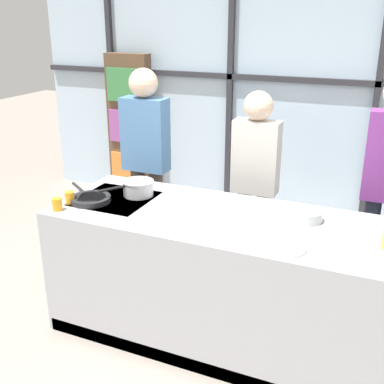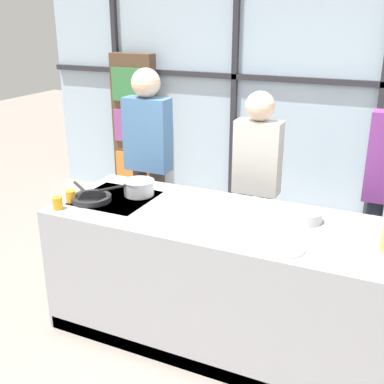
{
  "view_description": "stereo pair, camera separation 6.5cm",
  "coord_description": "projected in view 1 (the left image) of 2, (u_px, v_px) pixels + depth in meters",
  "views": [
    {
      "loc": [
        1.01,
        -2.76,
        2.19
      ],
      "look_at": [
        -0.24,
        0.1,
        1.03
      ],
      "focal_mm": 45.0,
      "sensor_mm": 36.0,
      "label": 1
    },
    {
      "loc": [
        1.07,
        -2.73,
        2.19
      ],
      "look_at": [
        -0.24,
        0.1,
        1.03
      ],
      "focal_mm": 45.0,
      "sensor_mm": 36.0,
      "label": 2
    }
  ],
  "objects": [
    {
      "name": "saucepan",
      "position": [
        138.0,
        188.0,
        3.53
      ],
      "size": [
        0.29,
        0.38,
        0.11
      ],
      "color": "silver",
      "rests_on": "demo_island"
    },
    {
      "name": "ground_plane",
      "position": [
        217.0,
        333.0,
        3.51
      ],
      "size": [
        18.0,
        18.0,
        0.0
      ],
      "primitive_type": "plane",
      "color": "gray"
    },
    {
      "name": "frying_pan",
      "position": [
        90.0,
        199.0,
        3.43
      ],
      "size": [
        0.46,
        0.36,
        0.04
      ],
      "color": "#232326",
      "rests_on": "demo_island"
    },
    {
      "name": "white_plate",
      "position": [
        283.0,
        247.0,
        2.75
      ],
      "size": [
        0.27,
        0.27,
        0.01
      ],
      "primitive_type": "cylinder",
      "color": "white",
      "rests_on": "demo_island"
    },
    {
      "name": "bookshelf",
      "position": [
        130.0,
        128.0,
        5.85
      ],
      "size": [
        0.54,
        0.19,
        1.76
      ],
      "color": "brown",
      "rests_on": "ground_plane"
    },
    {
      "name": "demo_island",
      "position": [
        218.0,
        277.0,
        3.35
      ],
      "size": [
        2.3,
        0.9,
        0.93
      ],
      "color": "#A8AAB2",
      "rests_on": "ground_plane"
    },
    {
      "name": "mixing_bowl",
      "position": [
        306.0,
        215.0,
        3.11
      ],
      "size": [
        0.21,
        0.21,
        0.07
      ],
      "color": "silver",
      "rests_on": "demo_island"
    },
    {
      "name": "spectator_center_left",
      "position": [
        255.0,
        176.0,
        3.88
      ],
      "size": [
        0.37,
        0.23,
        1.64
      ],
      "rotation": [
        0.0,
        0.0,
        3.14
      ],
      "color": "#232838",
      "rests_on": "ground_plane"
    },
    {
      "name": "juice_glass_far",
      "position": [
        70.0,
        198.0,
        3.39
      ],
      "size": [
        0.07,
        0.07,
        0.09
      ],
      "primitive_type": "cylinder",
      "color": "orange",
      "rests_on": "demo_island"
    },
    {
      "name": "back_window_wall",
      "position": [
        300.0,
        92.0,
        5.08
      ],
      "size": [
        6.4,
        0.1,
        2.8
      ],
      "color": "silver",
      "rests_on": "ground_plane"
    },
    {
      "name": "juice_glass_near",
      "position": [
        57.0,
        204.0,
        3.27
      ],
      "size": [
        0.07,
        0.07,
        0.09
      ],
      "primitive_type": "cylinder",
      "color": "orange",
      "rests_on": "demo_island"
    },
    {
      "name": "spectator_far_left",
      "position": [
        146.0,
        154.0,
        4.23
      ],
      "size": [
        0.4,
        0.25,
        1.77
      ],
      "rotation": [
        0.0,
        0.0,
        3.14
      ],
      "color": "#47382D",
      "rests_on": "ground_plane"
    }
  ]
}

